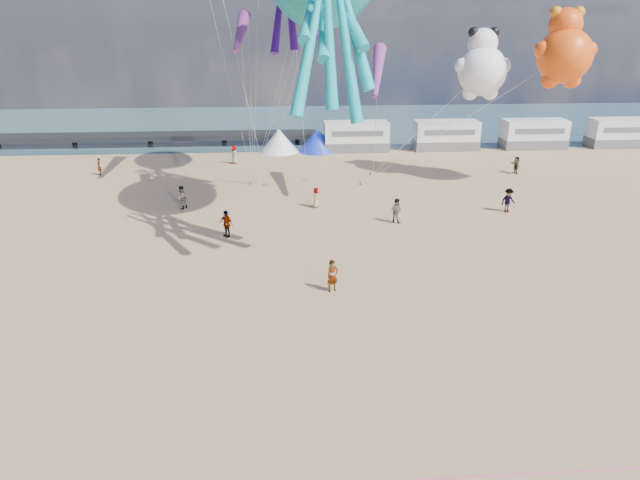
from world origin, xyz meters
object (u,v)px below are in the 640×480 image
Objects in this scene: beachgoer_7 at (181,197)px; windsock_right at (240,33)px; kite_panda at (482,71)px; motorhome_0 at (356,136)px; beachgoer_4 at (516,165)px; motorhome_2 at (534,134)px; tent_blue at (318,140)px; sandbag_c at (364,183)px; beachgoer_6 at (234,155)px; motorhome_3 at (620,133)px; sandbag_d at (373,173)px; beachgoer_0 at (316,198)px; beachgoer_2 at (508,200)px; beachgoer_5 at (99,167)px; kite_teddy_orange at (565,56)px; sandbag_a at (267,184)px; motorhome_1 at (446,135)px; sandbag_e at (254,183)px; beachgoer_3 at (226,224)px; sandbag_b at (308,181)px; tent_white at (279,140)px; standing_person at (333,276)px; windsock_mid at (378,71)px; beachgoer_1 at (396,210)px.

windsock_right is (4.83, 1.16, 11.34)m from beachgoer_7.
motorhome_0 is at bearing 149.95° from kite_panda.
motorhome_0 is at bearing -132.85° from beachgoer_4.
tent_blue is (-23.00, 0.00, -0.30)m from motorhome_2.
sandbag_c is at bearing -85.71° from beachgoer_4.
beachgoer_6 is at bearing -150.85° from tent_blue.
sandbag_d is at bearing -161.49° from motorhome_3.
tent_blue reaches higher than beachgoer_0.
beachgoer_5 is at bearing 142.93° from beachgoer_2.
motorhome_2 reaches higher than tent_blue.
beachgoer_6 is 29.54m from kite_teddy_orange.
sandbag_a is at bearing -112.43° from tent_blue.
motorhome_1 is 17.75m from kite_teddy_orange.
beachgoer_5 is 3.08× the size of sandbag_a.
motorhome_3 is at bearing 16.82° from sandbag_e.
beachgoer_3 reaches higher than beachgoer_6.
sandbag_b is (-14.13, 8.89, -0.78)m from beachgoer_2.
motorhome_1 reaches higher than tent_white.
sandbag_e is 0.07× the size of kite_panda.
sandbag_a is 8.15m from sandbag_c.
tent_white is 23.98m from beachgoer_3.
sandbag_c is at bearing -147.94° from motorhome_2.
sandbag_d is (0.40, -9.41, -1.39)m from motorhome_0.
sandbag_d is at bearing 51.05° from beachgoer_6.
beachgoer_3 is (-6.16, 8.17, 0.02)m from standing_person.
beachgoer_0 is 0.99× the size of beachgoer_4.
windsock_mid reaches higher than beachgoer_6.
windsock_mid is at bearing -26.83° from sandbag_e.
motorhome_0 is at bearing 0.00° from tent_white.
motorhome_1 is 13.16m from sandbag_d.
sandbag_c is at bearing -151.28° from kite_panda.
beachgoer_3 is (-11.43, -23.73, -0.60)m from motorhome_0.
beachgoer_3 is 3.59× the size of sandbag_d.
beachgoer_7 is (-15.23, 3.96, 0.00)m from beachgoer_1.
sandbag_c is (-0.90, -12.46, -1.39)m from motorhome_0.
motorhome_1 reaches higher than sandbag_b.
motorhome_0 reaches higher than beachgoer_7.
tent_blue is 22.14m from beachgoer_1.
beachgoer_7 is 30.69m from kite_teddy_orange.
motorhome_0 and motorhome_3 have the same top height.
beachgoer_2 is at bearing -39.43° from sandbag_c.
tent_blue is 2.60× the size of beachgoer_5.
tent_white reaches higher than sandbag_e.
beachgoer_4 is at bearing 67.11° from beachgoer_5.
motorhome_0 is 1.65× the size of tent_blue.
sandbag_c is at bearing -60.32° from tent_white.
beachgoer_0 reaches higher than sandbag_b.
windsock_mid is 9.99m from windsock_right.
windsock_mid is at bearing -78.79° from tent_blue.
sandbag_b is at bearing -161.63° from motorhome_3.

